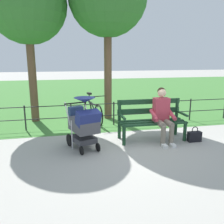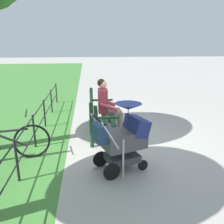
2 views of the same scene
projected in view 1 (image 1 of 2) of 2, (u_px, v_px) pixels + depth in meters
The scene contains 9 objects.
ground_plane at pixel (127, 142), 5.54m from camera, with size 60.00×60.00×0.00m, color #9E9B93.
grass_lawn at pixel (87, 91), 13.92m from camera, with size 40.00×16.00×0.01m, color #3D7533.
park_bench at pixel (151, 118), 5.66m from camera, with size 1.61×0.63×0.96m.
person_on_bench at pixel (163, 113), 5.45m from camera, with size 0.54×0.74×1.28m.
stroller at pixel (84, 123), 4.98m from camera, with size 0.75×0.99×1.15m.
handbag at pixel (194, 136), 5.54m from camera, with size 0.32×0.14×0.37m.
park_fence at pixel (123, 111), 6.90m from camera, with size 7.46×0.04×0.70m.
tree_behind_fence at pixel (27, 5), 6.61m from camera, with size 2.27×2.27×4.59m.
bicycle at pixel (93, 111), 7.16m from camera, with size 0.48×1.64×0.89m.
Camera 1 is at (1.46, 5.04, 1.95)m, focal length 37.35 mm.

